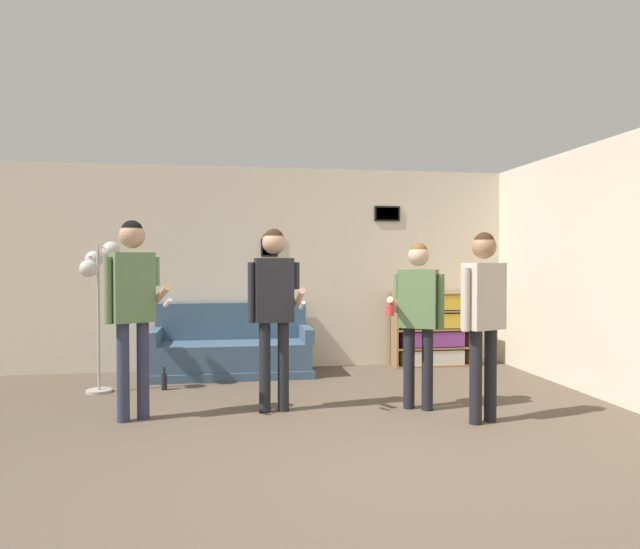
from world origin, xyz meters
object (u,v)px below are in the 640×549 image
at_px(bottle_on_floor, 164,381).
at_px(person_spectator_near_bookshelf, 484,306).
at_px(person_watcher_holding_cup, 418,308).
at_px(floor_lamp, 98,275).
at_px(couch, 232,352).
at_px(bookshelf, 431,329).
at_px(person_player_foreground_center, 274,298).
at_px(person_player_foreground_left, 133,296).

bearing_deg(bottle_on_floor, person_spectator_near_bookshelf, -30.95).
height_order(person_watcher_holding_cup, person_spectator_near_bookshelf, person_spectator_near_bookshelf).
bearing_deg(bottle_on_floor, floor_lamp, -179.02).
xyz_separation_m(couch, floor_lamp, (-1.45, -0.75, 1.00)).
height_order(floor_lamp, bottle_on_floor, floor_lamp).
distance_m(bookshelf, person_watcher_holding_cup, 2.42).
height_order(bookshelf, person_player_foreground_center, person_player_foreground_center).
xyz_separation_m(bookshelf, person_player_foreground_left, (-3.60, -2.14, 0.63)).
xyz_separation_m(person_player_foreground_left, person_spectator_near_bookshelf, (3.10, -0.56, -0.08)).
height_order(person_watcher_holding_cup, bottle_on_floor, person_watcher_holding_cup).
distance_m(person_player_foreground_left, person_player_foreground_center, 1.29).
xyz_separation_m(floor_lamp, person_player_foreground_center, (1.84, -1.10, -0.20)).
xyz_separation_m(person_player_foreground_center, person_watcher_holding_cup, (1.39, -0.13, -0.10)).
bearing_deg(bottle_on_floor, person_player_foreground_center, -44.20).
height_order(person_player_foreground_left, person_watcher_holding_cup, person_player_foreground_left).
bearing_deg(person_player_foreground_left, floor_lamp, 114.89).
relative_size(bookshelf, person_player_foreground_left, 0.58).
bearing_deg(person_spectator_near_bookshelf, bookshelf, 79.52).
height_order(floor_lamp, person_player_foreground_center, person_player_foreground_center).
distance_m(person_spectator_near_bookshelf, bottle_on_floor, 3.59).
xyz_separation_m(bookshelf, floor_lamp, (-4.16, -0.94, 0.79)).
height_order(person_spectator_near_bookshelf, bottle_on_floor, person_spectator_near_bookshelf).
distance_m(person_player_foreground_center, person_spectator_near_bookshelf, 1.93).
height_order(person_player_foreground_left, person_spectator_near_bookshelf, person_player_foreground_left).
height_order(bookshelf, bottle_on_floor, bookshelf).
relative_size(bookshelf, bottle_on_floor, 4.15).
relative_size(bookshelf, person_player_foreground_center, 0.60).
distance_m(person_player_foreground_left, person_spectator_near_bookshelf, 3.15).
xyz_separation_m(couch, person_player_foreground_center, (0.39, -1.85, 0.79)).
bearing_deg(person_player_foreground_left, person_spectator_near_bookshelf, -10.32).
bearing_deg(person_player_foreground_center, floor_lamp, 149.05).
relative_size(bookshelf, person_watcher_holding_cup, 0.65).
bearing_deg(couch, bottle_on_floor, -135.84).
bearing_deg(bookshelf, person_watcher_holding_cup, -113.04).
bearing_deg(person_spectator_near_bookshelf, bottle_on_floor, 149.05).
height_order(couch, person_watcher_holding_cup, person_watcher_holding_cup).
bearing_deg(couch, person_player_foreground_left, -114.63).
distance_m(bookshelf, person_player_foreground_left, 4.24).
xyz_separation_m(floor_lamp, person_watcher_holding_cup, (3.23, -1.24, -0.30)).
bearing_deg(bookshelf, bottle_on_floor, -164.98).
relative_size(person_player_foreground_center, person_spectator_near_bookshelf, 1.03).
height_order(person_player_foreground_center, bottle_on_floor, person_player_foreground_center).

